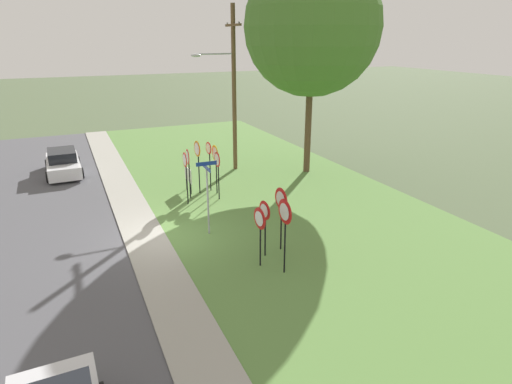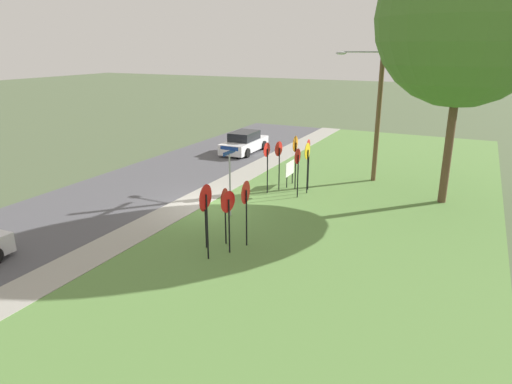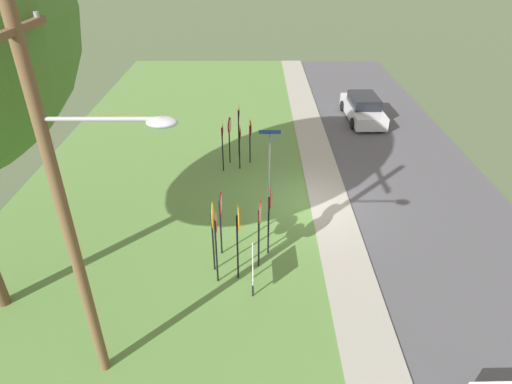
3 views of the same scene
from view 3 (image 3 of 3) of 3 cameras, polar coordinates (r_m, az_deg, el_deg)
The scene contains 19 objects.
ground_plane at distance 17.51m, azimuth 7.00°, elevation -1.55°, with size 160.00×160.00×0.00m, color #4C5B3D.
road_asphalt at distance 18.71m, azimuth 21.75°, elevation -1.43°, with size 44.00×6.40×0.01m, color #4C4C51.
sidewalk_strip at distance 17.61m, azimuth 9.59°, elevation -1.45°, with size 44.00×1.60×0.06m, color #99968C.
grass_median at distance 17.79m, azimuth -12.57°, elevation -1.48°, with size 44.00×12.00×0.04m, color #567F3D.
stop_sign_near_left at distance 12.70m, azimuth -5.21°, elevation -5.48°, with size 0.61×0.12×2.51m.
stop_sign_near_right at distance 13.78m, azimuth 1.79°, elevation -2.09°, with size 0.68×0.09×2.47m.
stop_sign_far_left at distance 13.14m, azimuth -5.63°, elevation -4.02°, with size 0.78×0.10×2.46m.
stop_sign_far_center at distance 12.68m, azimuth -2.36°, elevation -4.53°, with size 0.77×0.11×2.65m.
stop_sign_far_right at distance 13.86m, azimuth -4.61°, elevation -2.44°, with size 0.72×0.09×2.34m.
stop_sign_center_tall at distance 13.22m, azimuth 0.50°, elevation -3.76°, with size 0.72×0.11×2.44m.
yield_sign_near_left at distance 19.78m, azimuth -0.71°, elevation 7.93°, with size 0.76×0.12×2.12m.
yield_sign_near_right at distance 20.34m, azimuth -2.22°, elevation 9.74°, with size 0.83×0.11×2.59m.
yield_sign_far_left at distance 19.78m, azimuth -3.44°, elevation 8.11°, with size 0.74×0.15×2.22m.
yield_sign_far_right at distance 19.26m, azimuth -2.10°, elevation 7.15°, with size 0.69×0.13×2.08m.
yield_sign_center at distance 19.02m, azimuth -4.35°, elevation 7.57°, with size 0.82×0.12×2.39m.
street_name_post at distance 16.82m, azimuth 1.75°, elevation 4.30°, with size 0.96×0.82×2.95m.
utility_pole at distance 9.07m, azimuth -23.17°, elevation -0.96°, with size 2.10×2.51×9.05m.
notice_board at distance 13.04m, azimuth -0.44°, elevation -9.53°, with size 1.10×0.06×1.25m.
parked_sedan_distant at distance 26.00m, azimuth 13.75°, elevation 10.52°, with size 4.51×2.00×1.39m.
Camera 3 is at (-14.66, 2.15, 9.33)m, focal length 30.73 mm.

